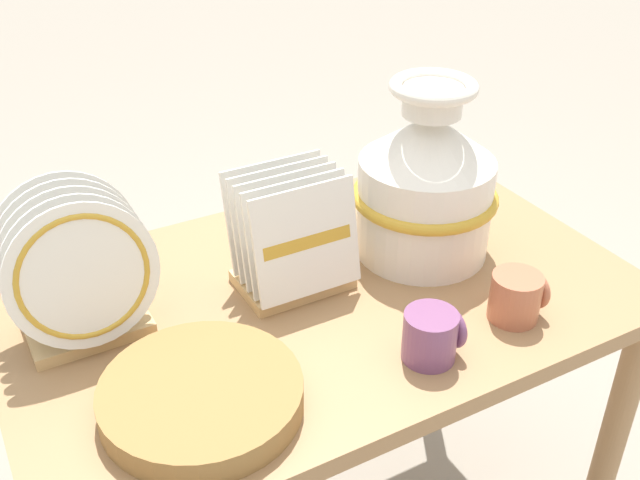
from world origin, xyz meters
name	(u,v)px	position (x,y,z in m)	size (l,w,h in m)	color
display_table	(320,334)	(0.00, 0.00, 0.63)	(1.15, 0.72, 0.74)	#9E754C
ceramic_vase	(426,182)	(0.24, 0.03, 0.89)	(0.28, 0.28, 0.35)	white
dish_rack_round_plates	(79,275)	(-0.40, 0.08, 0.86)	(0.24, 0.17, 0.27)	tan
dish_rack_square_plates	(292,243)	(-0.03, 0.04, 0.83)	(0.20, 0.16, 0.22)	tan
wicker_charger_stack	(201,396)	(-0.30, -0.18, 0.76)	(0.31, 0.31, 0.04)	olive
mug_terracotta_glaze	(517,296)	(0.26, -0.23, 0.78)	(0.10, 0.09, 0.09)	#B76647
mug_plum_glaze	(432,335)	(0.07, -0.25, 0.78)	(0.10, 0.09, 0.09)	#7A4770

